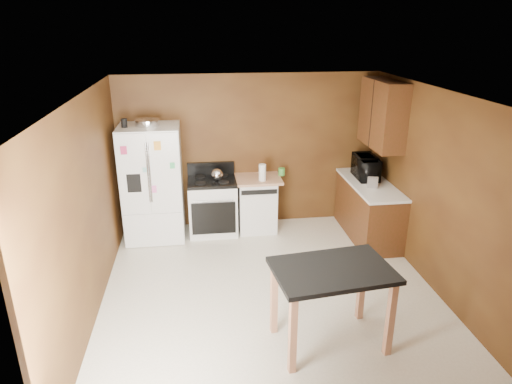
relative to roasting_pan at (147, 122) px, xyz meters
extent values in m
plane|color=silver|center=(1.56, -1.91, -1.85)|extent=(4.50, 4.50, 0.00)
plane|color=white|center=(1.56, -1.91, 0.65)|extent=(4.50, 4.50, 0.00)
plane|color=brown|center=(1.56, 0.34, -0.60)|extent=(4.20, 0.00, 4.20)
plane|color=brown|center=(1.56, -4.16, -0.60)|extent=(4.20, 0.00, 4.20)
plane|color=brown|center=(-0.54, -1.91, -0.60)|extent=(0.00, 4.50, 4.50)
plane|color=brown|center=(3.66, -1.91, -0.60)|extent=(0.00, 4.50, 4.50)
cylinder|color=silver|center=(0.00, 0.00, 0.00)|extent=(0.36, 0.36, 0.09)
cylinder|color=black|center=(-0.32, -0.10, 0.02)|extent=(0.09, 0.09, 0.13)
sphere|color=silver|center=(1.00, -0.04, -0.85)|extent=(0.19, 0.19, 0.19)
cylinder|color=white|center=(1.71, -0.09, -0.82)|extent=(0.13, 0.13, 0.26)
cylinder|color=green|center=(2.06, 0.13, -0.90)|extent=(0.13, 0.13, 0.12)
cube|color=silver|center=(3.33, -0.57, -0.85)|extent=(0.22, 0.29, 0.19)
imported|color=black|center=(3.36, -0.20, -0.78)|extent=(0.41, 0.59, 0.32)
cube|color=white|center=(0.01, -0.03, -0.95)|extent=(0.90, 0.75, 1.80)
cube|color=white|center=(-0.22, -0.42, -0.67)|extent=(0.43, 0.02, 1.20)
cube|color=white|center=(0.23, -0.42, -0.67)|extent=(0.43, 0.02, 1.20)
cube|color=white|center=(0.01, -0.42, -1.57)|extent=(0.88, 0.02, 0.54)
cube|color=black|center=(-0.22, -0.43, -0.80)|extent=(0.20, 0.01, 0.28)
cylinder|color=silver|center=(-0.01, -0.44, -0.65)|extent=(0.02, 0.02, 0.90)
cylinder|color=silver|center=(0.02, -0.44, -0.65)|extent=(0.02, 0.02, 0.90)
cube|color=#C62E62|center=(-0.31, -0.44, -0.30)|extent=(0.09, 0.00, 0.12)
cube|color=#FFAC35|center=(0.16, -0.44, -0.25)|extent=(0.10, 0.00, 0.13)
cube|color=#41B869|center=(0.35, -0.44, -0.55)|extent=(0.07, 0.00, 0.09)
cube|color=pink|center=(0.06, -0.44, -0.90)|extent=(0.08, 0.00, 0.11)
cube|color=#82C3C2|center=(-0.04, -0.44, -0.60)|extent=(0.07, 0.00, 0.07)
cube|color=white|center=(0.92, 0.02, -1.42)|extent=(0.76, 0.65, 0.85)
cube|color=black|center=(0.92, 0.02, -0.97)|extent=(0.76, 0.65, 0.05)
cube|color=black|center=(0.92, 0.31, -0.85)|extent=(0.76, 0.06, 0.20)
cube|color=black|center=(0.92, -0.32, -1.47)|extent=(0.68, 0.02, 0.52)
cylinder|color=silver|center=(0.92, -0.33, -1.18)|extent=(0.62, 0.02, 0.02)
cylinder|color=black|center=(0.74, 0.18, -0.94)|extent=(0.17, 0.17, 0.02)
cylinder|color=black|center=(1.10, 0.18, -0.94)|extent=(0.17, 0.17, 0.02)
cylinder|color=black|center=(0.74, -0.14, -0.94)|extent=(0.17, 0.17, 0.02)
cylinder|color=black|center=(1.10, -0.14, -0.94)|extent=(0.17, 0.17, 0.02)
cube|color=white|center=(1.64, 0.04, -1.42)|extent=(0.60, 0.60, 0.85)
cube|color=black|center=(1.64, -0.27, -1.09)|extent=(0.56, 0.02, 0.07)
cube|color=tan|center=(1.64, 0.04, -0.98)|extent=(0.78, 0.62, 0.04)
cube|color=#5B2A19|center=(3.36, -0.46, -1.42)|extent=(0.60, 1.55, 0.86)
cube|color=white|center=(3.36, -0.46, -0.97)|extent=(0.63, 1.58, 0.04)
cube|color=#5B2A19|center=(3.48, -0.36, 0.10)|extent=(0.35, 1.05, 1.00)
cube|color=black|center=(3.31, -0.36, 0.10)|extent=(0.01, 0.01, 1.00)
cube|color=black|center=(2.03, -2.91, -0.96)|extent=(1.28, 0.93, 0.05)
cube|color=#B27756|center=(1.47, -2.66, -1.42)|extent=(0.08, 0.08, 0.86)
cube|color=#B27756|center=(2.51, -2.54, -1.42)|extent=(0.08, 0.08, 0.86)
cube|color=#B27756|center=(1.55, -3.29, -1.42)|extent=(0.08, 0.08, 0.86)
cube|color=#B27756|center=(2.58, -3.17, -1.42)|extent=(0.08, 0.08, 0.86)
camera|label=1|loc=(0.73, -6.82, 1.42)|focal=32.00mm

